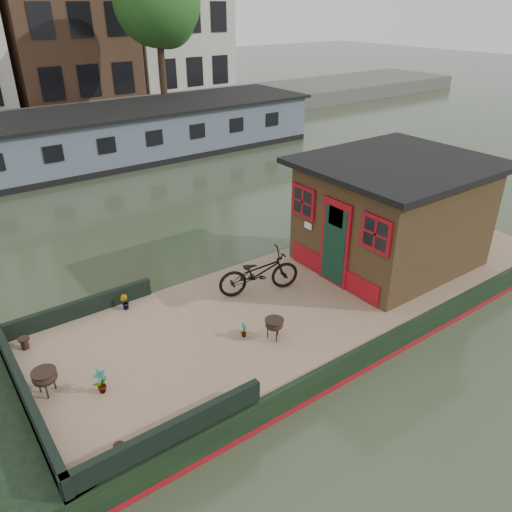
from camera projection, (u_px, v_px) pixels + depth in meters
ground at (316, 313)px, 10.99m from camera, size 120.00×120.00×0.00m
houseboat_hull at (268, 323)px, 10.17m from camera, size 14.01×4.02×0.60m
houseboat_deck at (318, 289)px, 10.70m from camera, size 11.80×3.80×0.05m
bow_bulwark at (82, 374)px, 7.96m from camera, size 3.00×4.00×0.35m
cabin at (393, 212)px, 11.27m from camera, size 4.00×3.50×2.42m
bicycle at (259, 272)px, 10.36m from camera, size 1.84×1.08×0.91m
potted_plant_a at (101, 382)px, 7.74m from camera, size 0.28×0.24×0.44m
potted_plant_b at (125, 302)px, 9.90m from camera, size 0.20×0.21×0.30m
potted_plant_e at (244, 330)px, 9.07m from camera, size 0.19×0.18×0.30m
brazier_front at (274, 329)px, 9.01m from camera, size 0.49×0.49×0.40m
brazier_rear at (46, 382)px, 7.73m from camera, size 0.44×0.44×0.44m
bollard_port at (25, 343)px, 8.78m from camera, size 0.19×0.19×0.22m
bollard_stbd at (120, 450)px, 6.73m from camera, size 0.16×0.16×0.18m
far_houseboat at (89, 141)px, 20.62m from camera, size 20.40×4.40×2.11m
quay at (47, 125)px, 25.53m from camera, size 60.00×6.00×0.90m
tree_right at (159, 6)px, 25.23m from camera, size 4.40×4.40×7.40m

